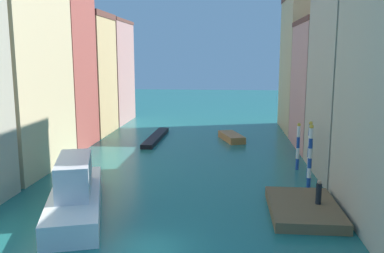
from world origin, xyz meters
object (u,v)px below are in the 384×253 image
(mooring_pole_1, at_px, (309,150))
(vaporetto_white, at_px, (75,193))
(mooring_pole_0, at_px, (310,156))
(mooring_pole_2, at_px, (298,146))
(person_on_dock, at_px, (319,193))
(motorboat_0, at_px, (231,137))
(waterfront_dock, at_px, (303,208))
(gondola_black, at_px, (156,137))

(mooring_pole_1, xyz_separation_m, vaporetto_white, (-16.23, -8.63, -1.15))
(mooring_pole_0, bearing_deg, mooring_pole_2, 90.68)
(person_on_dock, xyz_separation_m, mooring_pole_1, (0.81, 7.54, 1.05))
(mooring_pole_1, bearing_deg, person_on_dock, -96.13)
(motorboat_0, bearing_deg, mooring_pole_1, -67.29)
(mooring_pole_0, bearing_deg, mooring_pole_1, 80.09)
(waterfront_dock, xyz_separation_m, mooring_pole_0, (1.30, 5.26, 2.17))
(person_on_dock, relative_size, mooring_pole_2, 0.38)
(waterfront_dock, height_order, vaporetto_white, vaporetto_white)
(mooring_pole_1, relative_size, gondola_black, 0.43)
(waterfront_dock, bearing_deg, mooring_pole_0, 76.10)
(vaporetto_white, bearing_deg, gondola_black, 87.45)
(mooring_pole_2, bearing_deg, mooring_pole_0, -89.32)
(waterfront_dock, xyz_separation_m, vaporetto_white, (-14.53, -1.05, 0.95))
(mooring_pole_1, bearing_deg, waterfront_dock, -102.69)
(mooring_pole_2, relative_size, gondola_black, 0.38)
(motorboat_0, bearing_deg, vaporetto_white, -113.29)
(mooring_pole_2, bearing_deg, vaporetto_white, -144.43)
(mooring_pole_2, xyz_separation_m, vaporetto_white, (-15.77, -11.28, -0.86))
(gondola_black, height_order, motorboat_0, motorboat_0)
(vaporetto_white, distance_m, gondola_black, 23.15)
(vaporetto_white, xyz_separation_m, gondola_black, (1.03, 23.10, -1.01))
(gondola_black, xyz_separation_m, motorboat_0, (9.03, 0.27, 0.14))
(waterfront_dock, relative_size, motorboat_0, 1.21)
(motorboat_0, bearing_deg, mooring_pole_0, -71.32)
(person_on_dock, relative_size, motorboat_0, 0.29)
(mooring_pole_2, height_order, gondola_black, mooring_pole_2)
(waterfront_dock, relative_size, mooring_pole_1, 1.38)
(waterfront_dock, xyz_separation_m, mooring_pole_2, (1.24, 10.23, 1.81))
(vaporetto_white, xyz_separation_m, motorboat_0, (10.06, 23.38, -0.87))
(waterfront_dock, relative_size, mooring_pole_0, 1.34)
(mooring_pole_2, bearing_deg, gondola_black, 141.26)
(waterfront_dock, height_order, mooring_pole_2, mooring_pole_2)
(person_on_dock, distance_m, mooring_pole_0, 5.36)
(person_on_dock, distance_m, gondola_black, 26.33)
(person_on_dock, bearing_deg, waterfront_dock, -177.54)
(waterfront_dock, bearing_deg, person_on_dock, 2.46)
(person_on_dock, distance_m, mooring_pole_2, 10.22)
(person_on_dock, relative_size, vaporetto_white, 0.14)
(waterfront_dock, bearing_deg, motorboat_0, 101.31)
(mooring_pole_2, bearing_deg, person_on_dock, -91.95)
(waterfront_dock, height_order, mooring_pole_1, mooring_pole_1)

